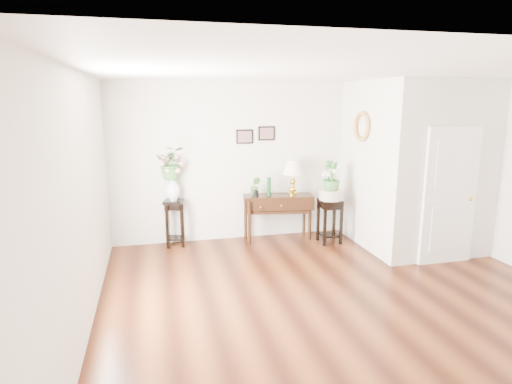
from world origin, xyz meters
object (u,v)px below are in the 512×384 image
object	(u,v)px
console_table	(278,217)
table_lamp	(293,175)
plant_stand_b	(330,221)
plant_stand_a	(174,223)

from	to	relation	value
console_table	table_lamp	xyz separation A→B (m)	(0.28, 0.00, 0.76)
table_lamp	plant_stand_b	bearing A→B (deg)	-33.57
console_table	plant_stand_b	bearing A→B (deg)	-14.49
table_lamp	console_table	bearing A→B (deg)	180.00
console_table	table_lamp	distance (m)	0.81
console_table	plant_stand_b	distance (m)	0.92
console_table	plant_stand_a	bearing A→B (deg)	-173.66
console_table	plant_stand_a	world-z (taller)	console_table
table_lamp	plant_stand_b	distance (m)	1.04
table_lamp	plant_stand_b	xyz separation A→B (m)	(0.57, -0.38, -0.79)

